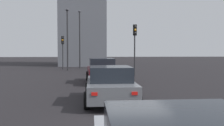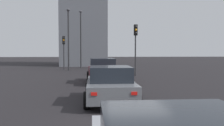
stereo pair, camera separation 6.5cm
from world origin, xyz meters
name	(u,v)px [view 1 (the left image)]	position (x,y,z in m)	size (l,w,h in m)	color
ground_plane	(123,123)	(0.00, 0.00, -0.10)	(160.00, 160.00, 0.20)	black
car_maroon_lead	(102,71)	(9.04, 0.23, 0.77)	(4.22, 2.10, 1.61)	#510F16
car_grey_second	(110,85)	(2.63, 0.17, 0.71)	(4.12, 2.09, 1.47)	slate
traffic_light_near_left	(63,45)	(21.03, 4.06, 2.70)	(0.32, 0.28, 3.75)	#2D2D30
traffic_light_near_right	(135,39)	(13.04, -2.71, 3.06)	(0.32, 0.30, 4.27)	#2D2D30
street_lamp_kerbside	(67,34)	(19.36, 3.37, 3.89)	(0.56, 0.36, 6.52)	#2D2D30
street_lamp_far	(80,34)	(22.85, 2.22, 4.09)	(0.56, 0.36, 6.90)	#2D2D30
building_facade_left	(83,14)	(30.76, 2.00, 7.71)	(10.50, 6.38, 15.43)	slate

